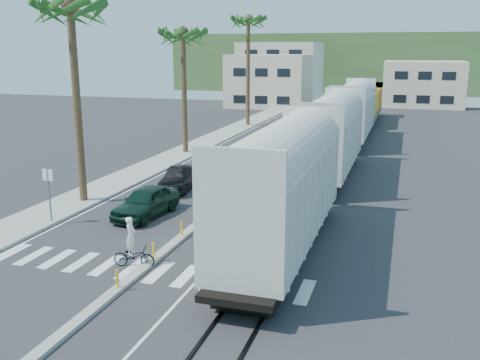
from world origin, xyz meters
The scene contains 16 objects.
ground centered at (0.00, 0.00, 0.00)m, with size 140.00×140.00×0.00m, color #28282B.
sidewalk centered at (-8.50, 25.00, 0.07)m, with size 3.00×90.00×0.15m, color gray.
rails centered at (5.00, 28.00, 0.03)m, with size 1.56×100.00×0.06m.
median centered at (0.00, 19.96, 0.09)m, with size 0.45×60.00×0.85m.
crosswalk centered at (0.00, -2.00, 0.01)m, with size 14.00×2.20×0.01m, color silver.
lane_markings centered at (-2.15, 25.00, 0.00)m, with size 9.42×90.00×0.01m.
freight_train centered at (5.00, 22.26, 2.91)m, with size 3.00×60.94×5.85m.
palm_trees centered at (-8.10, 22.70, 10.81)m, with size 3.50×37.20×13.75m.
street_sign centered at (-7.30, 2.00, 1.97)m, with size 0.60×0.08×3.00m.
buildings centered at (-6.41, 71.66, 4.36)m, with size 38.00×27.00×10.00m.
hillside centered at (0.00, 100.00, 6.00)m, with size 80.00×20.00×12.00m, color #385628.
car_lead centered at (-3.21, 4.67, 0.81)m, with size 2.38×4.92×1.62m, color black.
car_second centered at (-3.69, 10.43, 0.73)m, with size 1.87×4.56×1.47m, color black.
car_third centered at (-2.87, 16.39, 0.72)m, with size 2.28×5.08×1.44m, color black.
car_rear centered at (-2.95, 22.16, 0.70)m, with size 2.71×5.19×1.39m, color #B7BABD.
cyclist centered at (-0.54, -1.74, 0.68)m, with size 1.14×1.93×2.15m.
Camera 1 is at (9.85, -20.20, 8.78)m, focal length 40.00 mm.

